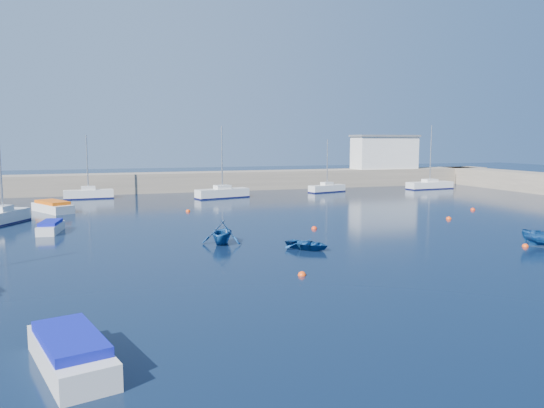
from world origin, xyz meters
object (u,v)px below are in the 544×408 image
object	(u,v)px
motorboat_2	(53,207)
sailboat_5	(89,194)
harbor_office	(384,153)
sailboat_3	(3,217)
dinghy_left	(222,232)
sailboat_8	(430,185)
motorboat_1	(51,227)
sailboat_6	(222,193)
dinghy_center	(308,244)
sailboat_7	(327,188)
motorboat_3	(71,352)

from	to	relation	value
motorboat_2	sailboat_5	bearing A→B (deg)	46.01
harbor_office	sailboat_3	bearing A→B (deg)	-154.35
sailboat_3	dinghy_left	xyz separation A→B (m)	(15.59, -14.39, 0.19)
sailboat_8	harbor_office	bearing A→B (deg)	14.89
sailboat_8	motorboat_1	distance (m)	54.46
sailboat_6	motorboat_1	size ratio (longest dim) A/B	2.24
sailboat_3	motorboat_1	size ratio (longest dim) A/B	1.85
dinghy_center	motorboat_2	bearing A→B (deg)	89.72
sailboat_7	motorboat_1	distance (m)	40.40
motorboat_1	motorboat_3	xyz separation A→B (m)	(2.44, -26.60, 0.10)
sailboat_5	sailboat_7	bearing A→B (deg)	-95.98
harbor_office	motorboat_1	size ratio (longest dim) A/B	2.54
harbor_office	sailboat_5	distance (m)	44.90
motorboat_2	dinghy_left	distance (m)	24.49
dinghy_left	harbor_office	bearing A→B (deg)	73.11
dinghy_center	dinghy_left	size ratio (longest dim) A/B	0.99
sailboat_8	motorboat_3	bearing A→B (deg)	131.18
sailboat_3	sailboat_6	xyz separation A→B (m)	(22.32, 14.10, 0.00)
sailboat_5	dinghy_center	xyz separation A→B (m)	(13.79, -36.33, -0.29)
harbor_office	motorboat_1	world-z (taller)	harbor_office
harbor_office	sailboat_7	bearing A→B (deg)	-149.97
motorboat_1	sailboat_5	bearing A→B (deg)	92.83
motorboat_1	dinghy_center	size ratio (longest dim) A/B	1.29
sailboat_3	dinghy_left	world-z (taller)	sailboat_3
sailboat_3	motorboat_3	bearing A→B (deg)	-50.67
sailboat_3	motorboat_3	distance (m)	33.08
sailboat_3	motorboat_3	xyz separation A→B (m)	(6.56, -32.42, -0.09)
sailboat_7	sailboat_3	bearing A→B (deg)	98.44
sailboat_6	dinghy_center	world-z (taller)	sailboat_6
harbor_office	motorboat_1	bearing A→B (deg)	-147.12
sailboat_6	sailboat_7	xyz separation A→B (m)	(15.29, 2.65, -0.08)
sailboat_6	harbor_office	bearing A→B (deg)	-84.69
sailboat_5	sailboat_7	size ratio (longest dim) A/B	1.07
sailboat_8	motorboat_2	xyz separation A→B (m)	(-50.43, -9.51, -0.04)
dinghy_left	motorboat_3	bearing A→B (deg)	-91.19
motorboat_1	dinghy_left	world-z (taller)	dinghy_left
motorboat_2	sailboat_7	bearing A→B (deg)	-12.07
motorboat_1	sailboat_3	bearing A→B (deg)	134.15
harbor_office	sailboat_3	world-z (taller)	harbor_office
dinghy_center	sailboat_3	bearing A→B (deg)	104.00
sailboat_8	motorboat_2	size ratio (longest dim) A/B	1.61
motorboat_3	dinghy_left	bearing A→B (deg)	48.39
sailboat_7	motorboat_2	xyz separation A→B (m)	(-34.20, -9.90, -0.02)
sailboat_3	sailboat_6	bearing A→B (deg)	60.18
sailboat_3	sailboat_7	size ratio (longest dim) A/B	1.01
sailboat_6	motorboat_1	distance (m)	26.99
sailboat_3	dinghy_center	bearing A→B (deg)	-13.21
motorboat_2	dinghy_center	xyz separation A→B (m)	(17.07, -24.73, -0.21)
sailboat_3	sailboat_8	xyz separation A→B (m)	(53.85, 16.37, -0.05)
motorboat_1	sailboat_7	bearing A→B (deg)	42.86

